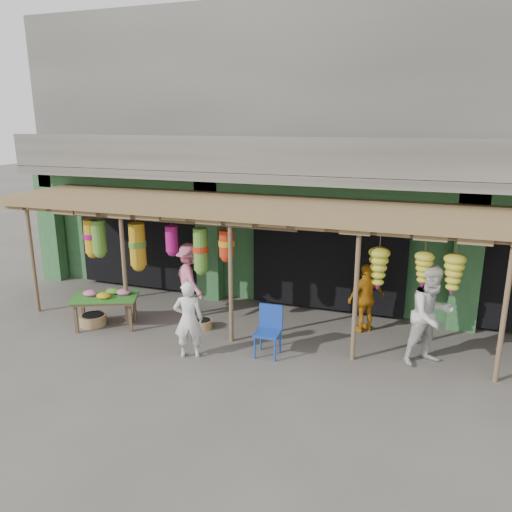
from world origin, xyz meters
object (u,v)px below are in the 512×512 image
(blue_chair, at_px, (269,327))
(person_vendor, at_px, (366,298))
(flower_table, at_px, (106,298))
(person_front, at_px, (188,320))
(person_right, at_px, (431,315))
(person_shopper, at_px, (190,280))

(blue_chair, xyz_separation_m, person_vendor, (1.62, 1.74, 0.20))
(flower_table, relative_size, person_front, 1.05)
(flower_table, height_order, blue_chair, blue_chair)
(person_right, bearing_deg, flower_table, 145.55)
(person_vendor, height_order, person_shopper, person_shopper)
(blue_chair, bearing_deg, person_front, -158.35)
(person_front, xyz_separation_m, person_right, (4.35, 1.26, 0.20))
(blue_chair, height_order, person_vendor, person_vendor)
(person_front, relative_size, person_shopper, 0.88)
(blue_chair, bearing_deg, person_vendor, 44.65)
(flower_table, relative_size, blue_chair, 1.62)
(person_shopper, bearing_deg, person_right, -145.89)
(person_front, xyz_separation_m, person_vendor, (3.03, 2.37, -0.01))
(person_vendor, bearing_deg, person_front, -4.42)
(flower_table, xyz_separation_m, blue_chair, (3.79, -0.07, -0.12))
(blue_chair, bearing_deg, person_shopper, 149.08)
(flower_table, bearing_deg, person_front, -40.03)
(flower_table, bearing_deg, person_vendor, -6.48)
(flower_table, height_order, person_vendor, person_vendor)
(flower_table, distance_m, person_front, 2.48)
(flower_table, height_order, person_right, person_right)
(person_right, bearing_deg, blue_chair, 152.89)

